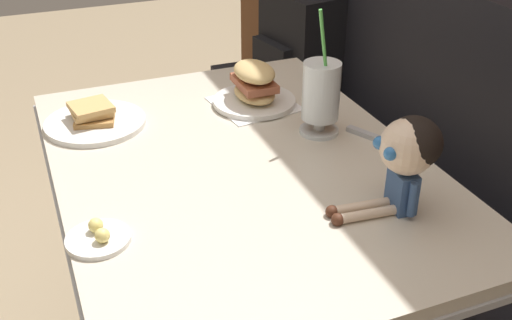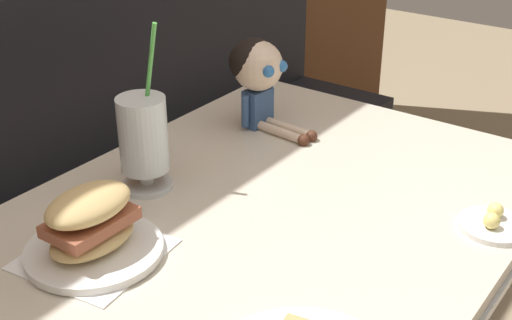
{
  "view_description": "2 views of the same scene",
  "coord_description": "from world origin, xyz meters",
  "px_view_note": "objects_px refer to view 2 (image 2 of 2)",
  "views": [
    {
      "loc": [
        1.14,
        -0.24,
        1.44
      ],
      "look_at": [
        0.09,
        0.18,
        0.79
      ],
      "focal_mm": 43.8,
      "sensor_mm": 36.0,
      "label": 1
    },
    {
      "loc": [
        -0.86,
        -0.42,
        1.38
      ],
      "look_at": [
        0.06,
        0.25,
        0.8
      ],
      "focal_mm": 48.63,
      "sensor_mm": 36.0,
      "label": 2
    }
  ],
  "objects_px": {
    "butter_knife": "(139,154)",
    "seated_doll": "(258,70)",
    "butter_saucer": "(494,223)",
    "milkshake_glass": "(143,138)",
    "sandwich_plate": "(92,231)"
  },
  "relations": [
    {
      "from": "butter_knife",
      "to": "seated_doll",
      "type": "bearing_deg",
      "value": -21.47
    },
    {
      "from": "butter_saucer",
      "to": "butter_knife",
      "type": "distance_m",
      "value": 0.7
    },
    {
      "from": "milkshake_glass",
      "to": "butter_knife",
      "type": "relative_size",
      "value": 1.43
    },
    {
      "from": "sandwich_plate",
      "to": "butter_knife",
      "type": "distance_m",
      "value": 0.35
    },
    {
      "from": "butter_saucer",
      "to": "seated_doll",
      "type": "distance_m",
      "value": 0.6
    },
    {
      "from": "butter_knife",
      "to": "sandwich_plate",
      "type": "bearing_deg",
      "value": -147.0
    },
    {
      "from": "sandwich_plate",
      "to": "butter_knife",
      "type": "bearing_deg",
      "value": 33.0
    },
    {
      "from": "milkshake_glass",
      "to": "sandwich_plate",
      "type": "bearing_deg",
      "value": -157.71
    },
    {
      "from": "butter_saucer",
      "to": "seated_doll",
      "type": "height_order",
      "value": "seated_doll"
    },
    {
      "from": "sandwich_plate",
      "to": "seated_doll",
      "type": "relative_size",
      "value": 1.0
    },
    {
      "from": "milkshake_glass",
      "to": "butter_saucer",
      "type": "bearing_deg",
      "value": -67.38
    },
    {
      "from": "milkshake_glass",
      "to": "seated_doll",
      "type": "height_order",
      "value": "milkshake_glass"
    },
    {
      "from": "seated_doll",
      "to": "butter_saucer",
      "type": "bearing_deg",
      "value": -101.38
    },
    {
      "from": "sandwich_plate",
      "to": "butter_saucer",
      "type": "relative_size",
      "value": 1.87
    },
    {
      "from": "milkshake_glass",
      "to": "butter_saucer",
      "type": "relative_size",
      "value": 2.62
    }
  ]
}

